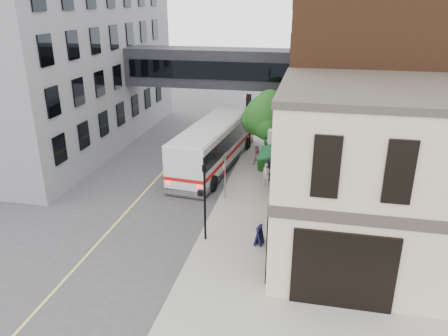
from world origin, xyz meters
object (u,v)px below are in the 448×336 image
at_px(bus, 216,141).
at_px(pedestrian_a, 266,174).
at_px(pedestrian_b, 257,156).
at_px(sandwich_board, 259,235).
at_px(newspaper_box, 262,164).
at_px(pedestrian_c, 268,169).

distance_m(bus, pedestrian_a, 5.40).
bearing_deg(pedestrian_b, bus, -163.62).
bearing_deg(sandwich_board, newspaper_box, 109.16).
xyz_separation_m(pedestrian_a, newspaper_box, (-0.61, 2.53, -0.28)).
relative_size(pedestrian_c, newspaper_box, 1.66).
distance_m(pedestrian_b, sandwich_board, 11.15).
height_order(pedestrian_b, sandwich_board, pedestrian_b).
bearing_deg(pedestrian_a, pedestrian_c, 108.49).
xyz_separation_m(pedestrian_b, sandwich_board, (1.66, -11.03, -0.25)).
relative_size(bus, sandwich_board, 12.38).
bearing_deg(bus, pedestrian_c, -30.01).
relative_size(pedestrian_b, pedestrian_c, 0.94).
distance_m(bus, newspaper_box, 3.85).
xyz_separation_m(bus, pedestrian_b, (3.08, 0.19, -0.97)).
height_order(pedestrian_a, sandwich_board, pedestrian_a).
relative_size(pedestrian_a, newspaper_box, 1.57).
bearing_deg(pedestrian_c, sandwich_board, -78.24).
xyz_separation_m(bus, newspaper_box, (3.57, -0.75, -1.24)).
bearing_deg(newspaper_box, sandwich_board, -104.83).
distance_m(pedestrian_b, pedestrian_c, 2.88).
relative_size(bus, pedestrian_b, 8.32).
xyz_separation_m(pedestrian_b, pedestrian_c, (1.16, -2.64, 0.05)).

